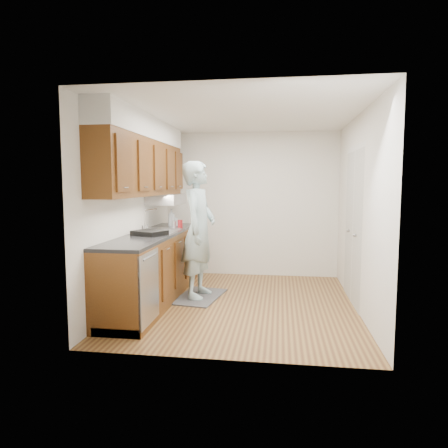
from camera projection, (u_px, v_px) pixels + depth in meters
name	position (u px, v px, depth m)	size (l,w,h in m)	color
floor	(241.00, 303.00, 5.39)	(3.50, 3.50, 0.00)	olive
ceiling	(241.00, 115.00, 5.14)	(3.50, 3.50, 0.00)	white
wall_left	(132.00, 210.00, 5.47)	(0.02, 3.50, 2.50)	silver
wall_right	(359.00, 212.00, 5.05)	(0.02, 3.50, 2.50)	silver
wall_back	(251.00, 204.00, 6.99)	(3.00, 0.02, 2.50)	silver
counter	(154.00, 265.00, 5.50)	(0.64, 2.80, 1.30)	brown
upper_cabinets	(144.00, 159.00, 5.42)	(0.47, 2.80, 1.21)	brown
closet_door	(353.00, 227.00, 5.37)	(0.02, 1.22, 2.05)	silver
floor_mat	(199.00, 296.00, 5.69)	(0.56, 0.95, 0.02)	slate
person	(199.00, 221.00, 5.58)	(0.76, 0.51, 2.16)	#A1BFC4
soap_bottle_a	(171.00, 218.00, 6.24)	(0.11, 0.11, 0.28)	#B5BDC5
soap_bottle_b	(174.00, 220.00, 6.34)	(0.09, 0.09, 0.21)	#B5BDC5
soap_bottle_c	(172.00, 221.00, 6.30)	(0.12, 0.12, 0.16)	#B5BDC5
soda_can	(180.00, 224.00, 5.98)	(0.07, 0.07, 0.13)	red
steel_can	(174.00, 225.00, 5.99)	(0.06, 0.06, 0.11)	#A5A5AA
dish_rack	(150.00, 233.00, 5.23)	(0.39, 0.33, 0.06)	black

